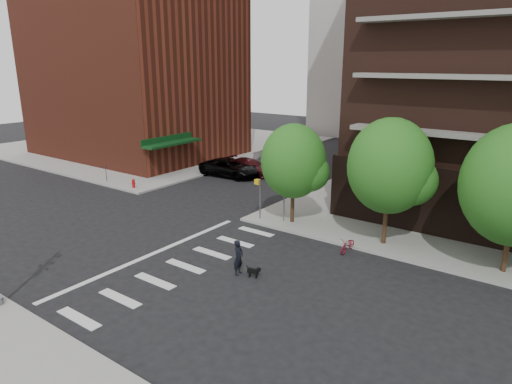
# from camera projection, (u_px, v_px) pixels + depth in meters

# --- Properties ---
(ground) EXTENTS (120.00, 120.00, 0.00)m
(ground) POSITION_uv_depth(u_px,v_px,m) (146.00, 252.00, 24.60)
(ground) COLOR black
(ground) RESTS_ON ground
(sidewalk_nw) EXTENTS (31.00, 33.00, 0.15)m
(sidewalk_nw) POSITION_uv_depth(u_px,v_px,m) (161.00, 143.00, 56.72)
(sidewalk_nw) COLOR gray
(sidewalk_nw) RESTS_ON ground
(crosswalk) EXTENTS (3.85, 13.00, 0.01)m
(crosswalk) POSITION_uv_depth(u_px,v_px,m) (174.00, 262.00, 23.34)
(crosswalk) COLOR silver
(crosswalk) RESTS_ON ground
(midrise_nw) EXTENTS (21.40, 15.50, 20.00)m
(midrise_nw) POSITION_uv_depth(u_px,v_px,m) (133.00, 59.00, 48.25)
(midrise_nw) COLOR maroon
(midrise_nw) RESTS_ON sidewalk_nw
(tree_a) EXTENTS (4.00, 4.00, 5.90)m
(tree_a) POSITION_uv_depth(u_px,v_px,m) (293.00, 161.00, 27.79)
(tree_a) COLOR #301E11
(tree_a) RESTS_ON sidewalk_ne
(tree_b) EXTENTS (4.50, 4.50, 6.65)m
(tree_b) POSITION_uv_depth(u_px,v_px,m) (390.00, 166.00, 24.24)
(tree_b) COLOR #301E11
(tree_b) RESTS_ON sidewalk_ne
(pedestrian_signal) EXTENTS (2.18, 0.67, 2.60)m
(pedestrian_signal) POSITION_uv_depth(u_px,v_px,m) (265.00, 193.00, 28.91)
(pedestrian_signal) COLOR slate
(pedestrian_signal) RESTS_ON sidewalk_ne
(fire_hydrant) EXTENTS (0.24, 0.24, 0.73)m
(fire_hydrant) POSITION_uv_depth(u_px,v_px,m) (133.00, 183.00, 36.46)
(fire_hydrant) COLOR #A50C0C
(fire_hydrant) RESTS_ON sidewalk_nw
(parking_meter) EXTENTS (0.10, 0.08, 1.32)m
(parking_meter) POSITION_uv_depth(u_px,v_px,m) (106.00, 172.00, 38.34)
(parking_meter) COLOR black
(parking_meter) RESTS_ON sidewalk_nw
(parked_car_black) EXTENTS (2.95, 5.82, 1.58)m
(parked_car_black) POSITION_uv_depth(u_px,v_px,m) (230.00, 168.00, 40.63)
(parked_car_black) COLOR black
(parked_car_black) RESTS_ON ground
(parked_car_maroon) EXTENTS (2.09, 4.94, 1.42)m
(parked_car_maroon) POSITION_uv_depth(u_px,v_px,m) (249.00, 167.00, 41.38)
(parked_car_maroon) COLOR #400F13
(parked_car_maroon) RESTS_ON ground
(parked_car_silver) EXTENTS (1.89, 5.27, 1.73)m
(parked_car_silver) POSITION_uv_depth(u_px,v_px,m) (280.00, 158.00, 44.41)
(parked_car_silver) COLOR #9FA2A7
(parked_car_silver) RESTS_ON ground
(scooter) EXTENTS (0.54, 1.53, 0.80)m
(scooter) POSITION_uv_depth(u_px,v_px,m) (348.00, 245.00, 24.53)
(scooter) COLOR maroon
(scooter) RESTS_ON ground
(dog_walker) EXTENTS (0.70, 0.52, 1.75)m
(dog_walker) POSITION_uv_depth(u_px,v_px,m) (238.00, 257.00, 21.83)
(dog_walker) COLOR black
(dog_walker) RESTS_ON ground
(dog) EXTENTS (0.66, 0.29, 0.55)m
(dog) POSITION_uv_depth(u_px,v_px,m) (254.00, 271.00, 21.60)
(dog) COLOR black
(dog) RESTS_ON ground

